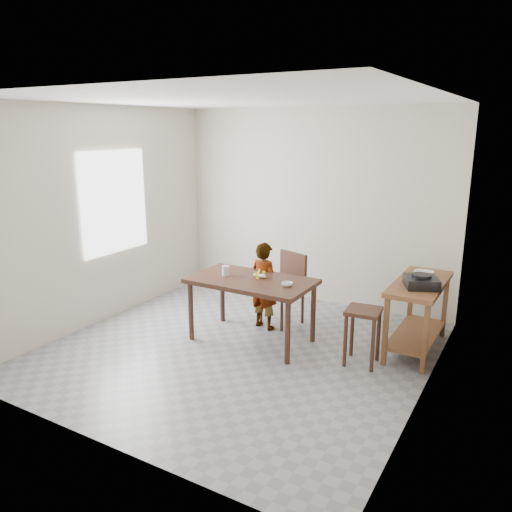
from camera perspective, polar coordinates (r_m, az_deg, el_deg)
The scene contains 17 objects.
floor at distance 5.73m, azimuth -2.04°, elevation -10.80°, with size 4.00×4.00×0.04m, color gray.
ceiling at distance 5.19m, azimuth -2.32°, elevation 17.71°, with size 4.00×4.00×0.04m, color white.
wall_back at distance 7.06m, azimuth 6.63°, elevation 5.62°, with size 4.00×0.04×2.70m, color beige.
wall_front at distance 3.79m, azimuth -18.65°, elevation -2.82°, with size 4.00×0.04×2.70m, color beige.
wall_left at distance 6.58m, azimuth -17.29°, elevation 4.41°, with size 0.04×4.00×2.70m, color beige.
wall_right at distance 4.57m, azimuth 19.79°, elevation -0.02°, with size 0.04×4.00×2.70m, color beige.
window_pane at distance 6.65m, azimuth -15.83°, elevation 5.94°, with size 0.02×1.10×1.30m, color white.
dining_table at distance 5.81m, azimuth -0.50°, elevation -6.19°, with size 1.40×0.80×0.75m, color #3A2016, non-canonical shape.
prep_counter at distance 5.85m, azimuth 17.95°, elevation -6.55°, with size 0.50×1.20×0.80m, color brown, non-canonical shape.
child at distance 6.12m, azimuth 0.96°, elevation -3.42°, with size 0.40×0.26×1.09m, color silver.
dining_chair at distance 6.30m, azimuth 3.00°, elevation -3.82°, with size 0.43×0.43×0.90m, color #3A2016, non-canonical shape.
stool at distance 5.41m, azimuth 12.04°, elevation -8.98°, with size 0.34×0.34×0.61m, color #3A2016, non-canonical shape.
glass_tumbler at distance 5.84m, azimuth -3.47°, elevation -1.66°, with size 0.09×0.09×0.11m, color silver.
small_bowl at distance 5.45m, azimuth 3.56°, elevation -3.23°, with size 0.13×0.13×0.04m, color silver.
banana at distance 5.73m, azimuth 0.43°, elevation -2.20°, with size 0.18×0.13×0.06m, color #F4E75F, non-canonical shape.
serving_bowl at distance 5.93m, azimuth 18.60°, elevation -1.94°, with size 0.22×0.22×0.05m, color silver.
gas_burner at distance 5.51m, azimuth 18.37°, elevation -2.85°, with size 0.33×0.33×0.11m, color black.
Camera 1 is at (2.76, -4.38, 2.43)m, focal length 35.00 mm.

